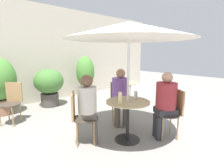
# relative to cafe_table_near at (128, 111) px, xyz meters

# --- Properties ---
(ground_plane) EXTENTS (20.00, 20.00, 0.00)m
(ground_plane) POSITION_rel_cafe_table_near_xyz_m (-0.03, -0.18, -0.53)
(ground_plane) COLOR gray
(storefront_wall) EXTENTS (10.00, 0.06, 3.00)m
(storefront_wall) POSITION_rel_cafe_table_near_xyz_m (-0.03, 3.58, 0.97)
(storefront_wall) COLOR beige
(storefront_wall) RESTS_ON ground_plane
(cafe_table_near) EXTENTS (0.76, 0.76, 0.72)m
(cafe_table_near) POSITION_rel_cafe_table_near_xyz_m (0.00, 0.00, 0.00)
(cafe_table_near) COLOR black
(cafe_table_near) RESTS_ON ground_plane
(cafe_table_far) EXTENTS (0.76, 0.76, 0.72)m
(cafe_table_far) POSITION_rel_cafe_table_near_xyz_m (1.40, 1.37, 0.00)
(cafe_table_far) COLOR black
(cafe_table_far) RESTS_ON ground_plane
(bistro_chair_0) EXTENTS (0.49, 0.49, 0.90)m
(bistro_chair_0) POSITION_rel_cafe_table_near_xyz_m (0.68, -0.49, 0.01)
(bistro_chair_0) COLOR #42382D
(bistro_chair_0) RESTS_ON ground_plane
(bistro_chair_1) EXTENTS (0.49, 0.49, 0.90)m
(bistro_chair_1) POSITION_rel_cafe_table_near_xyz_m (0.49, 0.68, 0.01)
(bistro_chair_1) COLOR #42382D
(bistro_chair_1) RESTS_ON ground_plane
(bistro_chair_2) EXTENTS (0.49, 0.49, 0.90)m
(bistro_chair_2) POSITION_rel_cafe_table_near_xyz_m (-0.68, 0.49, 0.01)
(bistro_chair_2) COLOR #42382D
(bistro_chair_2) RESTS_ON ground_plane
(bistro_chair_4) EXTENTS (0.50, 0.49, 0.90)m
(bistro_chair_4) POSITION_rel_cafe_table_near_xyz_m (-1.25, 2.29, 0.01)
(bistro_chair_4) COLOR #42382D
(bistro_chair_4) RESTS_ON ground_plane
(bistro_chair_5) EXTENTS (0.49, 0.48, 0.90)m
(bistro_chair_5) POSITION_rel_cafe_table_near_xyz_m (2.04, 2.06, 0.01)
(bistro_chair_5) COLOR #42382D
(bistro_chair_5) RESTS_ON ground_plane
(seated_person_0) EXTENTS (0.46, 0.45, 1.22)m
(seated_person_0) POSITION_rel_cafe_table_near_xyz_m (0.55, -0.40, 0.18)
(seated_person_0) COLOR #2D2D33
(seated_person_0) RESTS_ON ground_plane
(seated_person_1) EXTENTS (0.45, 0.46, 1.22)m
(seated_person_1) POSITION_rel_cafe_table_near_xyz_m (0.40, 0.55, 0.19)
(seated_person_1) COLOR brown
(seated_person_1) RESTS_ON ground_plane
(seated_person_2) EXTENTS (0.40, 0.39, 1.19)m
(seated_person_2) POSITION_rel_cafe_table_near_xyz_m (-0.55, 0.40, 0.18)
(seated_person_2) COLOR brown
(seated_person_2) RESTS_ON ground_plane
(beer_glass_0) EXTENTS (0.06, 0.06, 0.20)m
(beer_glass_0) POSITION_rel_cafe_table_near_xyz_m (-0.22, -0.03, 0.29)
(beer_glass_0) COLOR beige
(beer_glass_0) RESTS_ON cafe_table_near
(beer_glass_1) EXTENTS (0.06, 0.06, 0.14)m
(beer_glass_1) POSITION_rel_cafe_table_near_xyz_m (0.22, 0.01, 0.26)
(beer_glass_1) COLOR silver
(beer_glass_1) RESTS_ON cafe_table_near
(potted_plant_1) EXTENTS (0.83, 0.83, 1.09)m
(potted_plant_1) POSITION_rel_cafe_table_near_xyz_m (-0.12, 2.93, 0.11)
(potted_plant_1) COLOR #47423D
(potted_plant_1) RESTS_ON ground_plane
(potted_plant_2) EXTENTS (0.62, 0.62, 1.43)m
(potted_plant_2) POSITION_rel_cafe_table_near_xyz_m (1.22, 3.03, 0.23)
(potted_plant_2) COLOR slate
(potted_plant_2) RESTS_ON ground_plane
(umbrella) EXTENTS (2.11, 2.11, 2.04)m
(umbrella) POSITION_rel_cafe_table_near_xyz_m (0.00, -0.00, 1.36)
(umbrella) COLOR silver
(umbrella) RESTS_ON ground_plane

